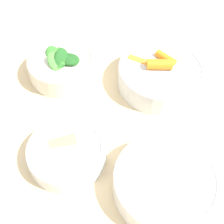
# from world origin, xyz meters

# --- Properties ---
(dining_table) EXTENTS (1.30, 0.82, 0.77)m
(dining_table) POSITION_xyz_m (0.00, 0.00, 0.65)
(dining_table) COLOR beige
(dining_table) RESTS_ON ground_plane
(bowl_carrots) EXTENTS (0.19, 0.19, 0.07)m
(bowl_carrots) POSITION_xyz_m (-0.23, 0.12, 0.80)
(bowl_carrots) COLOR silver
(bowl_carrots) RESTS_ON dining_table
(bowl_greens) EXTENTS (0.16, 0.16, 0.08)m
(bowl_greens) POSITION_xyz_m (-0.19, -0.11, 0.80)
(bowl_greens) COLOR silver
(bowl_greens) RESTS_ON dining_table
(bowl_beans_hotdog) EXTENTS (0.18, 0.18, 0.05)m
(bowl_beans_hotdog) POSITION_xyz_m (0.03, 0.18, 0.79)
(bowl_beans_hotdog) COLOR white
(bowl_beans_hotdog) RESTS_ON dining_table
(bowl_cookies) EXTENTS (0.15, 0.15, 0.04)m
(bowl_cookies) POSITION_xyz_m (0.02, -0.01, 0.79)
(bowl_cookies) COLOR silver
(bowl_cookies) RESTS_ON dining_table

